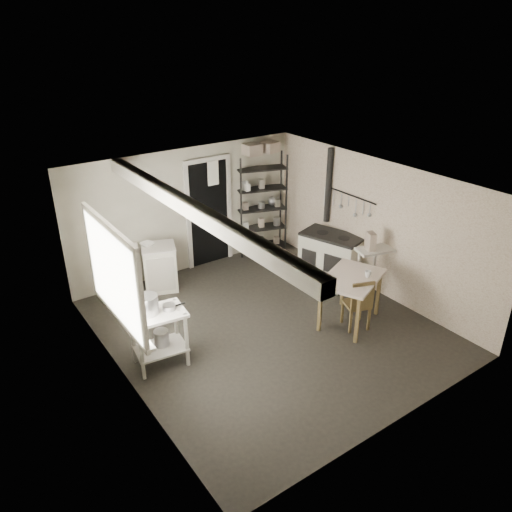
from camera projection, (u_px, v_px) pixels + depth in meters
floor at (267, 327)px, 7.74m from camera, size 5.00×5.00×0.00m
ceiling at (269, 184)px, 6.75m from camera, size 5.00×5.00×0.00m
wall_back at (187, 211)px, 9.09m from camera, size 4.50×0.02×2.30m
wall_front at (405, 343)px, 5.40m from camera, size 4.50×0.02×2.30m
wall_left at (119, 307)px, 6.08m from camera, size 0.02×5.00×2.30m
wall_right at (375, 226)px, 8.41m from camera, size 0.02×5.00×2.30m
window at (112, 275)px, 6.09m from camera, size 0.12×1.76×1.28m
doorway at (209, 214)px, 9.36m from camera, size 0.96×0.10×2.08m
ceiling_beam at (191, 209)px, 6.17m from camera, size 0.18×5.00×0.18m
wallpaper_panel at (375, 227)px, 8.41m from camera, size 0.01×5.00×2.30m
utensil_rail at (349, 195)px, 8.65m from camera, size 0.06×1.20×0.44m
prep_table at (160, 339)px, 6.75m from camera, size 0.78×0.61×0.83m
stockpot at (148, 306)px, 6.50m from camera, size 0.35×0.35×0.30m
saucepan at (169, 308)px, 6.62m from camera, size 0.21×0.21×0.10m
bucket at (161, 338)px, 6.81m from camera, size 0.22×0.22×0.22m
base_cabinets at (142, 267)px, 8.58m from camera, size 1.34×0.93×0.81m
mixing_bowl at (147, 238)px, 8.45m from camera, size 0.36×0.36×0.07m
counter_cup at (121, 247)px, 8.10m from camera, size 0.12×0.12×0.09m
shelf_rack at (261, 208)px, 9.83m from camera, size 1.02×0.65×2.01m
shelf_jar at (247, 190)px, 9.50m from camera, size 0.09×0.09×0.20m
storage_box_a at (252, 155)px, 9.31m from camera, size 0.31×0.27×0.21m
storage_box_b at (270, 153)px, 9.53m from camera, size 0.36×0.34×0.20m
stove at (331, 255)px, 9.04m from camera, size 0.90×1.21×0.84m
stovepipe at (328, 186)px, 9.00m from camera, size 0.14×0.14×1.48m
side_ledge at (372, 276)px, 8.34m from camera, size 0.67×0.48×0.93m
oats_box at (370, 245)px, 8.07m from camera, size 0.18×0.22×0.29m
work_table at (350, 301)px, 7.70m from camera, size 1.27×1.10×0.80m
table_cup at (368, 277)px, 7.51m from camera, size 0.14×0.14×0.10m
chair at (357, 299)px, 7.55m from camera, size 0.46×0.47×0.86m
flour_sack at (265, 251)px, 9.67m from camera, size 0.36×0.31×0.43m
floor_crock at (335, 290)px, 8.62m from camera, size 0.16×0.16×0.16m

